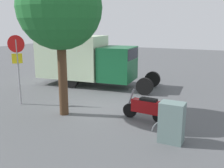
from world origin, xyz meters
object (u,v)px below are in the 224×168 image
(box_truck_near, at_px, (86,58))
(street_tree, at_px, (60,8))
(utility_cabinet, at_px, (172,122))
(motorcycle, at_px, (145,107))
(stop_sign, at_px, (17,59))
(bike_rack_hoop, at_px, (164,132))

(box_truck_near, height_order, street_tree, street_tree)
(box_truck_near, distance_m, street_tree, 5.82)
(street_tree, bearing_deg, box_truck_near, -69.59)
(utility_cabinet, bearing_deg, motorcycle, -47.80)
(stop_sign, xyz_separation_m, utility_cabinet, (-7.12, 1.00, -1.45))
(street_tree, bearing_deg, motorcycle, -167.36)
(utility_cabinet, bearing_deg, bike_rack_hoop, -58.82)
(box_truck_near, relative_size, utility_cabinet, 5.70)
(street_tree, relative_size, utility_cabinet, 4.55)
(street_tree, xyz_separation_m, bike_rack_hoop, (-4.14, 0.11, -4.17))
(stop_sign, distance_m, street_tree, 3.35)
(street_tree, bearing_deg, bike_rack_hoop, 178.53)
(motorcycle, bearing_deg, street_tree, 18.83)
(stop_sign, xyz_separation_m, bike_rack_hoop, (-6.75, 0.40, -2.09))
(motorcycle, xyz_separation_m, utility_cabinet, (-1.30, 1.43, 0.12))
(box_truck_near, distance_m, bike_rack_hoop, 7.95)
(motorcycle, bearing_deg, utility_cabinet, 138.39)
(bike_rack_hoop, bearing_deg, utility_cabinet, 121.18)
(stop_sign, bearing_deg, box_truck_near, -99.68)
(motorcycle, height_order, street_tree, street_tree)
(box_truck_near, relative_size, motorcycle, 4.01)
(motorcycle, distance_m, street_tree, 4.92)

